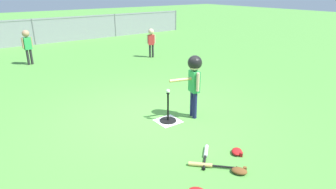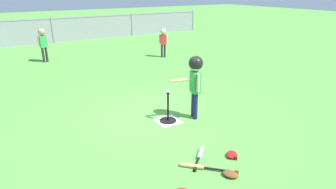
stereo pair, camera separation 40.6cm
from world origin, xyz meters
TOP-DOWN VIEW (x-y plane):
  - ground_plane at (0.00, 0.00)m, footprint 60.00×60.00m
  - home_plate at (0.14, -0.35)m, footprint 0.44×0.44m
  - batting_tee at (0.14, -0.35)m, footprint 0.32×0.32m
  - baseball_on_tee at (0.14, -0.35)m, footprint 0.07×0.07m
  - batter_child at (0.66, -0.49)m, footprint 0.64×0.35m
  - fielder_deep_center at (2.86, 4.38)m, footprint 0.28×0.21m
  - fielder_near_right at (-0.99, 5.91)m, footprint 0.33×0.23m
  - spare_bat_silver at (-0.10, -1.67)m, footprint 0.51×0.47m
  - spare_bat_wood at (-0.32, -1.89)m, footprint 0.52×0.53m
  - glove_by_plate at (-0.04, -2.28)m, footprint 0.25×0.27m
  - glove_near_bats at (0.32, -1.93)m, footprint 0.27×0.26m
  - outfield_fence at (0.00, 9.55)m, footprint 16.06×0.06m

SIDE VIEW (x-z plane):
  - ground_plane at x=0.00m, z-range 0.00..0.00m
  - home_plate at x=0.14m, z-range 0.00..0.01m
  - spare_bat_silver at x=-0.10m, z-range 0.00..0.06m
  - spare_bat_wood at x=-0.32m, z-range 0.00..0.06m
  - glove_by_plate at x=-0.04m, z-range 0.00..0.07m
  - glove_near_bats at x=0.32m, z-range 0.00..0.07m
  - batting_tee at x=0.14m, z-range -0.20..0.38m
  - outfield_fence at x=0.00m, z-range 0.04..1.19m
  - baseball_on_tee at x=0.14m, z-range 0.58..0.66m
  - fielder_deep_center at x=2.86m, z-range 0.15..1.20m
  - fielder_near_right at x=-0.99m, z-range 0.16..1.31m
  - batter_child at x=0.66m, z-range 0.27..1.51m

